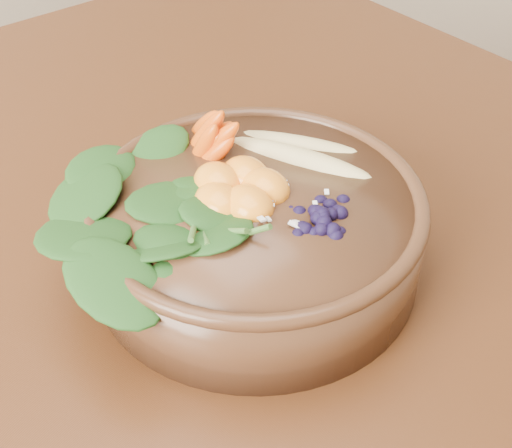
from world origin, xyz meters
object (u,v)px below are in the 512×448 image
object	(u,v)px
banana_halves	(300,136)
blueberry_pile	(322,200)
kale_heap	(165,183)
mandarin_cluster	(239,175)
stoneware_bowl	(256,233)
carrot_cluster	(212,105)

from	to	relation	value
banana_halves	blueberry_pile	size ratio (longest dim) A/B	1.22
kale_heap	banana_halves	distance (m)	0.13
blueberry_pile	kale_heap	bearing A→B (deg)	131.55
banana_halves	mandarin_cluster	bearing A→B (deg)	170.25
kale_heap	blueberry_pile	distance (m)	0.12
stoneware_bowl	carrot_cluster	world-z (taller)	carrot_cluster
stoneware_bowl	blueberry_pile	size ratio (longest dim) A/B	2.16
mandarin_cluster	blueberry_pile	world-z (taller)	blueberry_pile
kale_heap	blueberry_pile	size ratio (longest dim) A/B	1.42
kale_heap	carrot_cluster	size ratio (longest dim) A/B	2.38
carrot_cluster	banana_halves	size ratio (longest dim) A/B	0.49
kale_heap	stoneware_bowl	bearing A→B (deg)	-33.39
carrot_cluster	banana_halves	bearing A→B (deg)	-66.94
stoneware_bowl	kale_heap	world-z (taller)	kale_heap
mandarin_cluster	stoneware_bowl	bearing A→B (deg)	-76.60
stoneware_bowl	blueberry_pile	distance (m)	0.08
stoneware_bowl	blueberry_pile	bearing A→B (deg)	-67.39
carrot_cluster	blueberry_pile	world-z (taller)	carrot_cluster
kale_heap	banana_halves	size ratio (longest dim) A/B	1.16
mandarin_cluster	blueberry_pile	size ratio (longest dim) A/B	0.69
blueberry_pile	carrot_cluster	bearing A→B (deg)	90.20
carrot_cluster	mandarin_cluster	size ratio (longest dim) A/B	0.87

